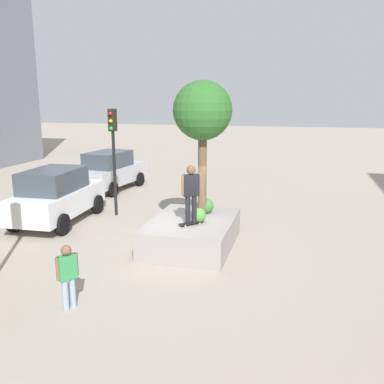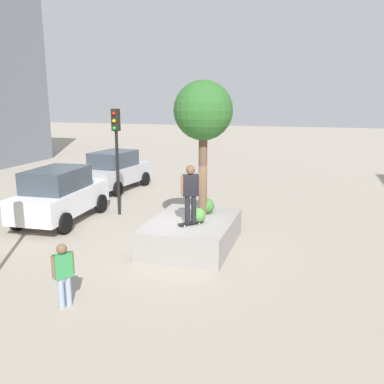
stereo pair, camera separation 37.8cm
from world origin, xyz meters
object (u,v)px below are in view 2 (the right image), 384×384
(plaza_tree, at_px, (203,113))
(sedan_parked, at_px, (116,170))
(skateboard, at_px, (191,223))
(skateboarder, at_px, (191,190))
(police_car, at_px, (60,194))
(traffic_light_corner, at_px, (117,143))
(passerby_with_bag, at_px, (63,271))
(planter_ledge, at_px, (192,233))

(plaza_tree, bearing_deg, sedan_parked, 45.17)
(skateboard, bearing_deg, skateboarder, 63.43)
(skateboarder, bearing_deg, police_car, 72.95)
(traffic_light_corner, bearing_deg, police_car, 130.38)
(skateboard, distance_m, passerby_with_bag, 4.42)
(sedan_parked, bearing_deg, skateboarder, -140.04)
(planter_ledge, xyz_separation_m, sedan_parked, (6.97, 6.17, 0.58))
(skateboarder, height_order, passerby_with_bag, skateboarder)
(skateboarder, distance_m, traffic_light_corner, 5.22)
(planter_ledge, relative_size, sedan_parked, 0.80)
(police_car, xyz_separation_m, sedan_parked, (5.75, 0.57, -0.03))
(planter_ledge, xyz_separation_m, plaza_tree, (0.67, -0.17, 3.75))
(skateboard, relative_size, skateboarder, 0.42)
(plaza_tree, relative_size, police_car, 0.95)
(skateboarder, xyz_separation_m, traffic_light_corner, (3.21, 4.00, 0.94))
(police_car, bearing_deg, planter_ledge, -102.34)
(skateboarder, relative_size, police_car, 0.39)
(sedan_parked, bearing_deg, planter_ledge, -138.48)
(planter_ledge, height_order, sedan_parked, sedan_parked)
(skateboard, distance_m, sedan_parked, 9.79)
(traffic_light_corner, xyz_separation_m, passerby_with_bag, (-7.28, -2.26, -2.03))
(sedan_parked, xyz_separation_m, passerby_with_bag, (-11.56, -4.55, -0.15))
(plaza_tree, bearing_deg, skateboarder, 177.33)
(police_car, height_order, sedan_parked, police_car)
(plaza_tree, bearing_deg, planter_ledge, 166.11)
(planter_ledge, xyz_separation_m, traffic_light_corner, (2.69, 3.89, 2.46))
(police_car, xyz_separation_m, traffic_light_corner, (1.46, -1.72, 1.85))
(sedan_parked, bearing_deg, passerby_with_bag, -158.54)
(passerby_with_bag, bearing_deg, plaza_tree, -18.84)
(skateboard, xyz_separation_m, traffic_light_corner, (3.21, 4.00, 1.97))
(planter_ledge, height_order, skateboard, skateboard)
(planter_ledge, height_order, passerby_with_bag, passerby_with_bag)
(sedan_parked, relative_size, traffic_light_corner, 1.06)
(skateboard, height_order, police_car, police_car)
(skateboard, relative_size, passerby_with_bag, 0.48)
(plaza_tree, xyz_separation_m, skateboard, (-1.20, 0.06, -3.25))
(skateboarder, xyz_separation_m, sedan_parked, (7.50, 6.28, -0.94))
(traffic_light_corner, bearing_deg, plaza_tree, -116.45)
(police_car, distance_m, passerby_with_bag, 7.05)
(plaza_tree, xyz_separation_m, skateboarder, (-1.20, 0.06, -2.23))
(skateboard, xyz_separation_m, police_car, (1.75, 5.72, 0.12))
(skateboarder, height_order, police_car, skateboarder)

